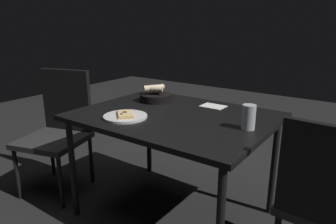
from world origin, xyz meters
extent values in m
plane|color=black|center=(0.00, 0.00, 0.00)|extent=(8.00, 8.00, 0.00)
cube|color=black|center=(0.00, 0.00, 0.69)|extent=(1.18, 0.91, 0.03)
cylinder|color=black|center=(-0.53, -0.39, 0.34)|extent=(0.04, 0.04, 0.68)
cylinder|color=black|center=(-0.53, 0.39, 0.34)|extent=(0.04, 0.04, 0.68)
cylinder|color=black|center=(0.53, 0.39, 0.34)|extent=(0.04, 0.04, 0.68)
cylinder|color=white|center=(-0.19, -0.23, 0.72)|extent=(0.26, 0.26, 0.01)
cube|color=tan|center=(-0.19, -0.23, 0.73)|extent=(0.18, 0.17, 0.01)
cube|color=#F0D28F|center=(-0.19, -0.23, 0.74)|extent=(0.16, 0.16, 0.01)
sphere|color=brown|center=(-0.19, -0.23, 0.74)|extent=(0.02, 0.02, 0.02)
sphere|color=brown|center=(-0.20, -0.23, 0.74)|extent=(0.02, 0.02, 0.02)
sphere|color=brown|center=(-0.19, -0.27, 0.74)|extent=(0.02, 0.02, 0.02)
cylinder|color=black|center=(-0.30, 0.19, 0.74)|extent=(0.23, 0.23, 0.05)
cylinder|color=beige|center=(-0.29, 0.23, 0.80)|extent=(0.07, 0.12, 0.04)
cylinder|color=beige|center=(-0.32, 0.17, 0.81)|extent=(0.10, 0.13, 0.04)
cylinder|color=beige|center=(-0.29, 0.17, 0.80)|extent=(0.13, 0.09, 0.04)
cylinder|color=maroon|center=(-0.25, 0.18, 0.73)|extent=(0.06, 0.06, 0.03)
cylinder|color=silver|center=(0.48, 0.00, 0.78)|extent=(0.07, 0.07, 0.13)
cylinder|color=orange|center=(0.48, 0.00, 0.76)|extent=(0.06, 0.06, 0.09)
cube|color=white|center=(0.12, 0.30, 0.71)|extent=(0.16, 0.12, 0.00)
cube|color=#2D2D2D|center=(0.94, -0.06, 0.45)|extent=(0.47, 0.47, 0.04)
cube|color=black|center=(0.93, -0.26, 0.68)|extent=(0.42, 0.06, 0.42)
cylinder|color=black|center=(0.77, 0.14, 0.21)|extent=(0.03, 0.03, 0.43)
cube|color=#2B2B2B|center=(-0.91, -0.27, 0.41)|extent=(0.55, 0.55, 0.04)
cube|color=black|center=(-0.96, -0.08, 0.67)|extent=(0.41, 0.15, 0.48)
cylinder|color=black|center=(-1.03, -0.51, 0.20)|extent=(0.03, 0.03, 0.39)
cylinder|color=black|center=(-0.67, -0.40, 0.20)|extent=(0.03, 0.03, 0.39)
cylinder|color=black|center=(-1.14, -0.15, 0.20)|extent=(0.03, 0.03, 0.39)
cylinder|color=black|center=(-0.78, -0.04, 0.20)|extent=(0.03, 0.03, 0.39)
camera|label=1|loc=(1.03, -1.50, 1.26)|focal=32.79mm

